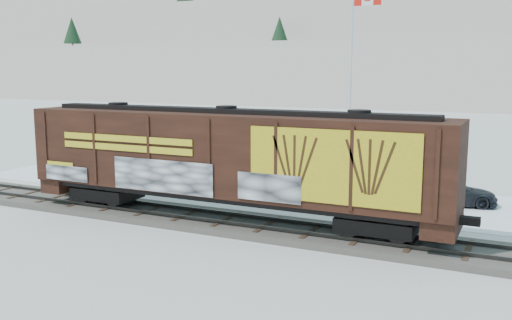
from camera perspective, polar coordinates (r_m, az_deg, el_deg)
The scene contains 9 objects.
ground at distance 25.24m, azimuth -2.95°, elevation -6.55°, with size 500.00×500.00×0.00m, color white.
rail_track at distance 25.20m, azimuth -2.95°, elevation -6.23°, with size 50.00×3.40×0.43m.
parking_strip at distance 31.82m, azimuth 3.55°, elevation -3.26°, with size 40.00×8.00×0.03m, color white.
hillside at distance 161.71m, azimuth 21.98°, elevation 11.07°, with size 360.00×110.00×93.00m.
hopper_railcar at distance 24.57m, azimuth -2.94°, elevation 0.30°, with size 19.27×3.06×4.71m.
flagpole at distance 38.34m, azimuth 9.55°, elevation 5.47°, with size 2.30×0.90×12.02m.
car_silver at distance 36.20m, azimuth -7.79°, elevation -0.59°, with size 1.78×4.42×1.51m, color #9EA0A5.
car_white at distance 31.45m, azimuth 6.40°, elevation -1.83°, with size 1.81×5.18×1.71m, color white.
car_dark at distance 30.35m, azimuth 18.83°, elevation -3.04°, with size 1.83×4.51×1.31m, color black.
Camera 1 is at (11.71, -21.31, 6.77)m, focal length 40.00 mm.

